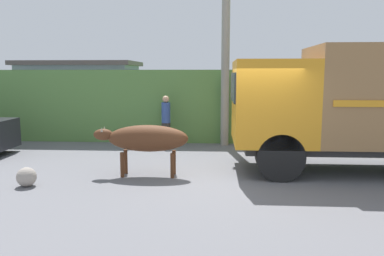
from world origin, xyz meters
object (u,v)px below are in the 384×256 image
object	(u,v)px
brown_cow	(146,139)
utility_pole	(226,42)
pedestrian_on_hill	(166,118)
roadside_rock	(26,177)
cargo_truck	(365,102)

from	to	relation	value
brown_cow	utility_pole	world-z (taller)	utility_pole
brown_cow	utility_pole	bearing A→B (deg)	50.98
brown_cow	utility_pole	distance (m)	5.12
utility_pole	pedestrian_on_hill	bearing A→B (deg)	-172.48
brown_cow	roadside_rock	world-z (taller)	brown_cow
pedestrian_on_hill	utility_pole	world-z (taller)	utility_pole
utility_pole	cargo_truck	bearing A→B (deg)	-45.45
brown_cow	utility_pole	xyz separation A→B (m)	(1.92, 4.01, 2.53)
pedestrian_on_hill	roadside_rock	world-z (taller)	pedestrian_on_hill
cargo_truck	brown_cow	world-z (taller)	cargo_truck
cargo_truck	pedestrian_on_hill	bearing A→B (deg)	148.29
utility_pole	roadside_rock	distance (m)	7.36
roadside_rock	utility_pole	bearing A→B (deg)	49.34
brown_cow	pedestrian_on_hill	bearing A→B (deg)	77.06
roadside_rock	cargo_truck	bearing A→B (deg)	12.60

